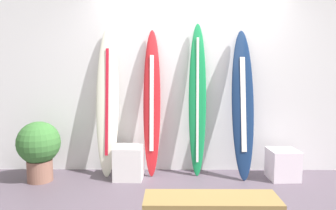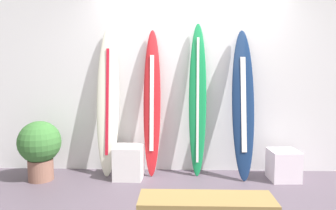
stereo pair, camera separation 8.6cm
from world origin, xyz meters
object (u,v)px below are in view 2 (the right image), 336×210
Objects in this scene: display_block_left at (283,165)px; display_block_center at (129,162)px; surfboard_ivory at (108,102)px; bench at (206,205)px; surfboard_emerald at (198,101)px; potted_plant at (40,146)px; surfboard_crimson at (152,103)px; surfboard_navy at (243,105)px.

display_block_left is 0.91× the size of display_block_center.
bench is (1.14, -1.83, -0.59)m from surfboard_ivory.
surfboard_emerald is 2.65× the size of potted_plant.
bench reaches higher than display_block_center.
surfboard_crimson reaches higher than bench.
surfboard_emerald reaches higher than display_block_left.
display_block_center is 0.42× the size of bench.
surfboard_crimson reaches higher than surfboard_navy.
surfboard_crimson is (0.59, 0.01, -0.01)m from surfboard_ivory.
bench is at bearing -57.98° from surfboard_ivory.
bench is at bearing -109.78° from surfboard_navy.
surfboard_navy is at bearing -4.21° from surfboard_crimson.
surfboard_ivory is 1.19m from surfboard_emerald.
surfboard_navy is 2.65m from potted_plant.
bench is at bearing -91.57° from surfboard_emerald.
surfboard_navy is (0.58, -0.10, -0.04)m from surfboard_emerald.
surfboard_navy is (1.18, -0.09, -0.02)m from surfboard_crimson.
display_block_center is (-1.48, -0.09, -0.74)m from surfboard_navy.
surfboard_emerald is 1.95m from bench.
display_block_center is at bearing -176.71° from surfboard_navy.
display_block_center is at bearing 179.76° from display_block_left.
surfboard_navy is (1.77, -0.07, -0.02)m from surfboard_ivory.
surfboard_navy is 1.90× the size of bench.
display_block_center is 1.88m from bench.
potted_plant is at bearing -168.74° from surfboard_crimson.
display_block_left is (1.70, -0.18, -0.78)m from surfboard_crimson.
potted_plant is (-0.82, -0.27, -0.53)m from surfboard_ivory.
surfboard_emerald reaches higher than bench.
surfboard_emerald reaches higher than potted_plant.
potted_plant is (-1.12, -0.11, 0.23)m from display_block_center.
surfboard_emerald is 5.24× the size of display_block_left.
surfboard_crimson is 0.61m from surfboard_emerald.
surfboard_crimson is 1.53m from potted_plant.
surfboard_navy is at bearing -9.46° from surfboard_emerald.
display_block_left is 0.50× the size of potted_plant.
surfboard_crimson is 2.01m from bench.
display_block_center is (-1.99, 0.01, 0.02)m from display_block_left.
surfboard_crimson is at bearing 173.93° from display_block_left.
surfboard_ivory is at bearing 175.81° from display_block_left.
surfboard_navy is at bearing 70.22° from bench.
surfboard_emerald is (1.19, 0.02, 0.02)m from surfboard_ivory.
display_block_left is at bearing -9.86° from surfboard_emerald.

